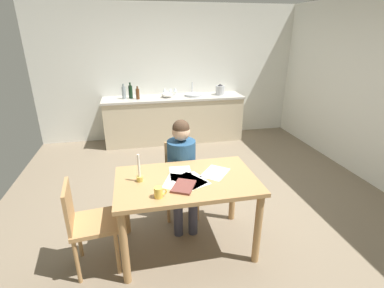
{
  "coord_description": "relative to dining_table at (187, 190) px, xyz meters",
  "views": [
    {
      "loc": [
        -0.77,
        -3.19,
        2.07
      ],
      "look_at": [
        -0.14,
        -0.17,
        0.85
      ],
      "focal_mm": 26.48,
      "sensor_mm": 36.0,
      "label": 1
    }
  ],
  "objects": [
    {
      "name": "paper_bill",
      "position": [
        -0.1,
        -0.03,
        0.12
      ],
      "size": [
        0.31,
        0.35,
        0.0
      ],
      "primitive_type": "cube",
      "rotation": [
        0.0,
        0.0,
        -0.4
      ],
      "color": "white",
      "rests_on": "dining_table"
    },
    {
      "name": "ground_plane",
      "position": [
        0.34,
        0.87,
        -0.68
      ],
      "size": [
        5.2,
        5.2,
        0.04
      ],
      "primitive_type": "cube",
      "color": "#7A6B56"
    },
    {
      "name": "stovetop_kettle",
      "position": [
        1.28,
        3.11,
        0.34
      ],
      "size": [
        0.18,
        0.18,
        0.22
      ],
      "color": "#B7BABF",
      "rests_on": "kitchen_counter"
    },
    {
      "name": "coffee_mug",
      "position": [
        -0.29,
        -0.26,
        0.17
      ],
      "size": [
        0.11,
        0.07,
        0.09
      ],
      "color": "#F2CC4C",
      "rests_on": "dining_table"
    },
    {
      "name": "chair_side_empty",
      "position": [
        -0.93,
        -0.09,
        -0.16
      ],
      "size": [
        0.44,
        0.44,
        0.88
      ],
      "color": "tan",
      "rests_on": "ground"
    },
    {
      "name": "paper_letter",
      "position": [
        0.06,
        -0.03,
        0.12
      ],
      "size": [
        0.3,
        0.35,
        0.0
      ],
      "primitive_type": "cube",
      "rotation": [
        0.0,
        0.0,
        0.37
      ],
      "color": "white",
      "rests_on": "dining_table"
    },
    {
      "name": "kitchen_counter",
      "position": [
        0.34,
        3.11,
        -0.21
      ],
      "size": [
        2.73,
        0.64,
        0.9
      ],
      "color": "beige",
      "rests_on": "ground"
    },
    {
      "name": "wine_glass_back_left",
      "position": [
        0.19,
        3.26,
        0.35
      ],
      "size": [
        0.07,
        0.07,
        0.15
      ],
      "color": "silver",
      "rests_on": "kitchen_counter"
    },
    {
      "name": "bottle_vinegar",
      "position": [
        -0.48,
        3.14,
        0.36
      ],
      "size": [
        0.07,
        0.07,
        0.3
      ],
      "color": "black",
      "rests_on": "kitchen_counter"
    },
    {
      "name": "bottle_wine_red",
      "position": [
        -0.35,
        3.04,
        0.34
      ],
      "size": [
        0.07,
        0.07,
        0.24
      ],
      "color": "#593319",
      "rests_on": "kitchen_counter"
    },
    {
      "name": "book_magazine",
      "position": [
        -0.05,
        -0.15,
        0.13
      ],
      "size": [
        0.27,
        0.3,
        0.02
      ],
      "primitive_type": "cube",
      "rotation": [
        0.0,
        0.0,
        -0.47
      ],
      "color": "brown",
      "rests_on": "dining_table"
    },
    {
      "name": "mixing_bowl",
      "position": [
        0.21,
        3.09,
        0.29
      ],
      "size": [
        0.22,
        0.22,
        0.1
      ],
      "primitive_type": "ellipsoid",
      "color": "white",
      "rests_on": "kitchen_counter"
    },
    {
      "name": "paper_notice",
      "position": [
        -0.03,
        0.14,
        0.12
      ],
      "size": [
        0.23,
        0.31,
        0.0
      ],
      "primitive_type": "cube",
      "rotation": [
        0.0,
        0.0,
        -0.08
      ],
      "color": "white",
      "rests_on": "dining_table"
    },
    {
      "name": "wine_glass_by_kettle",
      "position": [
        0.3,
        3.26,
        0.35
      ],
      "size": [
        0.07,
        0.07,
        0.15
      ],
      "color": "silver",
      "rests_on": "kitchen_counter"
    },
    {
      "name": "bottle_oil",
      "position": [
        -0.6,
        3.12,
        0.36
      ],
      "size": [
        0.07,
        0.07,
        0.28
      ],
      "color": "#8C999E",
      "rests_on": "kitchen_counter"
    },
    {
      "name": "paper_receipt",
      "position": [
        0.3,
        0.07,
        0.12
      ],
      "size": [
        0.35,
        0.36,
        0.0
      ],
      "primitive_type": "cube",
      "rotation": [
        0.0,
        0.0,
        -0.69
      ],
      "color": "white",
      "rests_on": "dining_table"
    },
    {
      "name": "wine_glass_near_sink",
      "position": [
        0.39,
        3.26,
        0.35
      ],
      "size": [
        0.07,
        0.07,
        0.15
      ],
      "color": "silver",
      "rests_on": "kitchen_counter"
    },
    {
      "name": "paper_envelope",
      "position": [
        0.02,
        -0.04,
        0.12
      ],
      "size": [
        0.34,
        0.36,
        0.0
      ],
      "primitive_type": "cube",
      "rotation": [
        0.0,
        0.0,
        0.57
      ],
      "color": "white",
      "rests_on": "dining_table"
    },
    {
      "name": "candlestick",
      "position": [
        -0.43,
        0.05,
        0.19
      ],
      "size": [
        0.06,
        0.06,
        0.27
      ],
      "color": "gold",
      "rests_on": "dining_table"
    },
    {
      "name": "person_seated",
      "position": [
        0.04,
        0.5,
        0.02
      ],
      "size": [
        0.34,
        0.61,
        1.19
      ],
      "color": "navy",
      "rests_on": "ground"
    },
    {
      "name": "sink_unit",
      "position": [
        0.74,
        3.11,
        0.26
      ],
      "size": [
        0.36,
        0.36,
        0.24
      ],
      "color": "#B2B7BC",
      "rests_on": "kitchen_counter"
    },
    {
      "name": "dining_table",
      "position": [
        0.0,
        0.0,
        0.0
      ],
      "size": [
        1.33,
        0.81,
        0.78
      ],
      "color": "tan",
      "rests_on": "ground"
    },
    {
      "name": "wall_back",
      "position": [
        0.34,
        3.47,
        0.64
      ],
      "size": [
        5.2,
        0.12,
        2.6
      ],
      "primitive_type": "cube",
      "color": "silver",
      "rests_on": "ground"
    },
    {
      "name": "chair_at_table",
      "position": [
        0.05,
        0.64,
        -0.18
      ],
      "size": [
        0.43,
        0.43,
        0.87
      ],
      "color": "tan",
      "rests_on": "ground"
    }
  ]
}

